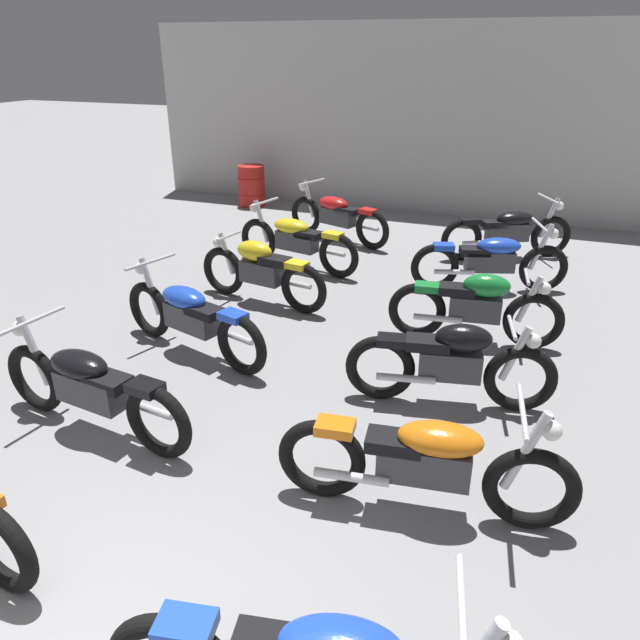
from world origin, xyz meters
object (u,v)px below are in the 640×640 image
at_px(motorcycle_right_row_3, 476,306).
at_px(motorcycle_left_row_2, 191,316).
at_px(motorcycle_left_row_5, 337,215).
at_px(motorcycle_right_row_2, 451,362).
at_px(motorcycle_left_row_3, 261,270).
at_px(motorcycle_left_row_4, 296,240).
at_px(oil_drum, 252,186).
at_px(motorcycle_right_row_1, 426,461).
at_px(motorcycle_left_row_1, 90,387).
at_px(motorcycle_right_row_4, 491,260).
at_px(motorcycle_right_row_5, 508,231).

bearing_deg(motorcycle_right_row_3, motorcycle_left_row_2, -153.86).
height_order(motorcycle_left_row_5, motorcycle_right_row_2, motorcycle_left_row_5).
height_order(motorcycle_left_row_3, motorcycle_left_row_4, motorcycle_left_row_4).
bearing_deg(motorcycle_left_row_2, oil_drum, 111.74).
bearing_deg(motorcycle_right_row_3, motorcycle_right_row_1, -88.76).
bearing_deg(motorcycle_right_row_2, motorcycle_left_row_1, -150.96).
height_order(motorcycle_right_row_4, motorcycle_right_row_5, same).
xyz_separation_m(motorcycle_left_row_4, motorcycle_right_row_2, (2.90, -3.05, 0.01)).
distance_m(motorcycle_right_row_1, motorcycle_right_row_2, 1.53).
bearing_deg(motorcycle_right_row_2, motorcycle_left_row_2, 179.49).
bearing_deg(oil_drum, motorcycle_left_row_1, -72.33).
distance_m(motorcycle_left_row_1, motorcycle_right_row_5, 6.95).
bearing_deg(motorcycle_right_row_5, motorcycle_right_row_1, -89.82).
height_order(motorcycle_left_row_5, motorcycle_right_row_1, same).
height_order(motorcycle_left_row_3, motorcycle_right_row_2, same).
bearing_deg(motorcycle_left_row_5, motorcycle_right_row_4, -27.86).
xyz_separation_m(motorcycle_left_row_1, motorcycle_left_row_2, (-0.00, 1.61, 0.00)).
xyz_separation_m(motorcycle_right_row_2, oil_drum, (-5.39, 6.39, -0.03)).
xyz_separation_m(motorcycle_left_row_5, motorcycle_right_row_1, (2.90, -6.17, 0.00)).
relative_size(motorcycle_left_row_5, oil_drum, 2.45).
distance_m(motorcycle_left_row_4, oil_drum, 4.16).
bearing_deg(oil_drum, motorcycle_right_row_1, -55.33).
relative_size(motorcycle_left_row_3, motorcycle_right_row_1, 0.91).
bearing_deg(oil_drum, motorcycle_right_row_4, -30.96).
relative_size(motorcycle_right_row_3, motorcycle_right_row_5, 1.00).
bearing_deg(motorcycle_left_row_2, motorcycle_left_row_5, 89.52).
bearing_deg(motorcycle_right_row_2, oil_drum, 130.13).
height_order(motorcycle_left_row_1, motorcycle_right_row_1, same).
xyz_separation_m(motorcycle_left_row_5, motorcycle_right_row_2, (2.81, -4.64, 0.01)).
bearing_deg(motorcycle_left_row_4, motorcycle_left_row_5, 86.70).
bearing_deg(motorcycle_right_row_3, motorcycle_left_row_5, 131.47).
height_order(motorcycle_left_row_1, motorcycle_right_row_4, same).
bearing_deg(motorcycle_right_row_1, motorcycle_left_row_4, 123.15).
bearing_deg(motorcycle_right_row_1, motorcycle_right_row_5, 90.18).
distance_m(motorcycle_left_row_4, motorcycle_right_row_1, 5.47).
relative_size(motorcycle_left_row_3, motorcycle_right_row_5, 1.00).
xyz_separation_m(motorcycle_right_row_3, motorcycle_right_row_4, (-0.04, 1.73, -0.01)).
bearing_deg(motorcycle_right_row_1, motorcycle_left_row_5, 115.16).
bearing_deg(motorcycle_left_row_4, motorcycle_right_row_4, 2.28).
relative_size(motorcycle_left_row_4, motorcycle_right_row_2, 1.10).
bearing_deg(motorcycle_left_row_3, oil_drum, 118.60).
distance_m(motorcycle_left_row_3, motorcycle_left_row_4, 1.45).
distance_m(motorcycle_left_row_3, oil_drum, 5.44).
xyz_separation_m(motorcycle_right_row_2, motorcycle_right_row_4, (-0.02, 3.17, -0.01)).
xyz_separation_m(motorcycle_left_row_4, motorcycle_right_row_5, (2.97, 1.68, 0.00)).
distance_m(motorcycle_right_row_1, motorcycle_right_row_3, 2.96).
bearing_deg(motorcycle_right_row_3, motorcycle_right_row_4, 91.37).
xyz_separation_m(motorcycle_left_row_4, motorcycle_right_row_1, (2.99, -4.58, 0.00)).
xyz_separation_m(motorcycle_right_row_4, oil_drum, (-5.37, 3.22, -0.03)).
relative_size(motorcycle_left_row_3, oil_drum, 2.31).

